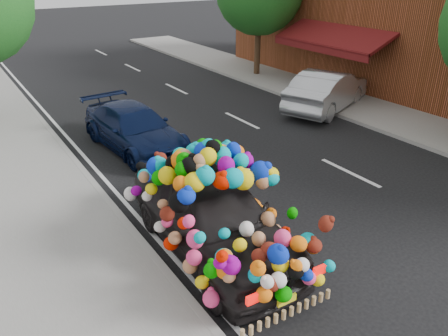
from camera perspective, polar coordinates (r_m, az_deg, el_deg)
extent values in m
plane|color=black|center=(9.86, 1.89, -5.64)|extent=(100.00, 100.00, 0.00)
cube|color=gray|center=(8.55, -23.19, -12.97)|extent=(4.00, 60.00, 0.12)
cube|color=gray|center=(8.90, -10.82, -9.44)|extent=(0.15, 60.00, 0.13)
cube|color=gray|center=(17.14, 19.10, 6.99)|extent=(3.00, 40.00, 0.12)
cube|color=#581011|center=(18.92, 13.88, 16.44)|extent=(1.62, 5.20, 0.75)
cube|color=#581011|center=(18.45, 12.07, 15.13)|extent=(0.06, 5.20, 0.35)
cylinder|color=#332114|center=(21.57, 4.38, 15.33)|extent=(0.28, 0.28, 2.64)
imported|color=black|center=(8.25, -1.54, -6.15)|extent=(1.99, 4.57, 1.53)
cube|color=red|center=(6.43, 3.81, -16.70)|extent=(0.22, 0.07, 0.14)
cube|color=red|center=(7.05, 12.34, -12.93)|extent=(0.22, 0.07, 0.14)
cube|color=yellow|center=(6.91, 8.20, -16.71)|extent=(0.34, 0.05, 0.12)
imported|color=black|center=(13.14, -11.63, 5.08)|extent=(2.12, 4.47, 1.26)
imported|color=#A7A9AE|center=(16.90, 13.34, 9.87)|extent=(4.75, 3.14, 1.48)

